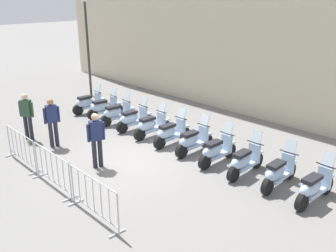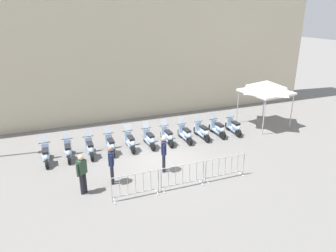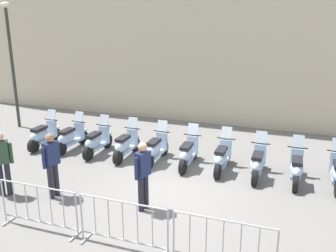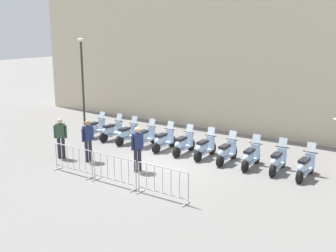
{
  "view_description": "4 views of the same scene",
  "coord_description": "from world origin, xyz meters",
  "px_view_note": "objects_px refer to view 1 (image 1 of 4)",
  "views": [
    {
      "loc": [
        7.74,
        -7.47,
        4.96
      ],
      "look_at": [
        0.66,
        1.26,
        0.97
      ],
      "focal_mm": 39.16,
      "sensor_mm": 36.0,
      "label": 1
    },
    {
      "loc": [
        -6.52,
        -12.49,
        7.24
      ],
      "look_at": [
        1.19,
        1.53,
        1.15
      ],
      "focal_mm": 34.18,
      "sensor_mm": 36.0,
      "label": 2
    },
    {
      "loc": [
        2.03,
        -8.96,
        4.72
      ],
      "look_at": [
        -0.43,
        2.16,
        1.21
      ],
      "focal_mm": 41.2,
      "sensor_mm": 36.0,
      "label": 3
    },
    {
      "loc": [
        7.25,
        -13.32,
        5.14
      ],
      "look_at": [
        -0.52,
        1.97,
        1.17
      ],
      "focal_mm": 42.63,
      "sensor_mm": 36.0,
      "label": 4
    }
  ],
  "objects_px": {
    "barrier_segment_0": "(21,149)",
    "officer_by_barriers": "(96,137)",
    "motorcycle_0": "(88,103)",
    "motorcycle_6": "(193,141)",
    "motorcycle_4": "(151,125)",
    "motorcycle_8": "(245,161)",
    "motorcycle_7": "(216,150)",
    "officer_near_row_end": "(27,114)",
    "motorcycle_10": "(314,187)",
    "barrier_segment_2": "(94,199)",
    "motorcycle_3": "(133,119)",
    "officer_mid_plaza": "(52,120)",
    "barrier_segment_1": "(52,170)",
    "street_lamp": "(87,37)",
    "motorcycle_5": "(171,133)",
    "motorcycle_2": "(117,113)",
    "motorcycle_9": "(278,172)",
    "motorcycle_1": "(104,107)"
  },
  "relations": [
    {
      "from": "motorcycle_3",
      "to": "officer_by_barriers",
      "type": "distance_m",
      "value": 3.46
    },
    {
      "from": "motorcycle_8",
      "to": "officer_mid_plaza",
      "type": "relative_size",
      "value": 1.0
    },
    {
      "from": "motorcycle_3",
      "to": "motorcycle_9",
      "type": "relative_size",
      "value": 1.0
    },
    {
      "from": "motorcycle_8",
      "to": "street_lamp",
      "type": "relative_size",
      "value": 0.35
    },
    {
      "from": "street_lamp",
      "to": "officer_near_row_end",
      "type": "xyz_separation_m",
      "value": [
        3.16,
        -5.51,
        -2.06
      ]
    },
    {
      "from": "barrier_segment_2",
      "to": "officer_mid_plaza",
      "type": "height_order",
      "value": "officer_mid_plaza"
    },
    {
      "from": "motorcycle_3",
      "to": "motorcycle_10",
      "type": "relative_size",
      "value": 1.0
    },
    {
      "from": "motorcycle_7",
      "to": "officer_near_row_end",
      "type": "height_order",
      "value": "officer_near_row_end"
    },
    {
      "from": "motorcycle_3",
      "to": "motorcycle_6",
      "type": "xyz_separation_m",
      "value": [
        3.14,
        -0.4,
        0.0
      ]
    },
    {
      "from": "motorcycle_9",
      "to": "barrier_segment_1",
      "type": "distance_m",
      "value": 6.14
    },
    {
      "from": "motorcycle_6",
      "to": "motorcycle_9",
      "type": "height_order",
      "value": "same"
    },
    {
      "from": "motorcycle_1",
      "to": "barrier_segment_2",
      "type": "distance_m",
      "value": 7.72
    },
    {
      "from": "barrier_segment_0",
      "to": "officer_mid_plaza",
      "type": "height_order",
      "value": "officer_mid_plaza"
    },
    {
      "from": "motorcycle_10",
      "to": "barrier_segment_2",
      "type": "height_order",
      "value": "motorcycle_10"
    },
    {
      "from": "motorcycle_2",
      "to": "motorcycle_5",
      "type": "xyz_separation_m",
      "value": [
        3.14,
        -0.39,
        0.0
      ]
    },
    {
      "from": "motorcycle_3",
      "to": "motorcycle_0",
      "type": "bearing_deg",
      "value": 173.58
    },
    {
      "from": "motorcycle_9",
      "to": "barrier_segment_1",
      "type": "bearing_deg",
      "value": -140.89
    },
    {
      "from": "barrier_segment_0",
      "to": "officer_by_barriers",
      "type": "distance_m",
      "value": 2.44
    },
    {
      "from": "motorcycle_3",
      "to": "officer_by_barriers",
      "type": "relative_size",
      "value": 1.0
    },
    {
      "from": "motorcycle_0",
      "to": "motorcycle_1",
      "type": "relative_size",
      "value": 1.0
    },
    {
      "from": "barrier_segment_0",
      "to": "motorcycle_4",
      "type": "bearing_deg",
      "value": 70.12
    },
    {
      "from": "motorcycle_6",
      "to": "motorcycle_0",
      "type": "bearing_deg",
      "value": 173.17
    },
    {
      "from": "motorcycle_1",
      "to": "motorcycle_2",
      "type": "distance_m",
      "value": 1.06
    },
    {
      "from": "motorcycle_2",
      "to": "motorcycle_8",
      "type": "bearing_deg",
      "value": -7.89
    },
    {
      "from": "motorcycle_8",
      "to": "motorcycle_1",
      "type": "bearing_deg",
      "value": 171.63
    },
    {
      "from": "motorcycle_1",
      "to": "motorcycle_9",
      "type": "bearing_deg",
      "value": -7.76
    },
    {
      "from": "motorcycle_4",
      "to": "motorcycle_7",
      "type": "xyz_separation_m",
      "value": [
        3.13,
        -0.48,
        0.0
      ]
    },
    {
      "from": "officer_by_barriers",
      "to": "motorcycle_8",
      "type": "bearing_deg",
      "value": 31.85
    },
    {
      "from": "motorcycle_0",
      "to": "motorcycle_6",
      "type": "height_order",
      "value": "same"
    },
    {
      "from": "motorcycle_4",
      "to": "motorcycle_8",
      "type": "distance_m",
      "value": 4.22
    },
    {
      "from": "barrier_segment_1",
      "to": "officer_by_barriers",
      "type": "xyz_separation_m",
      "value": [
        -0.04,
        1.61,
        0.46
      ]
    },
    {
      "from": "barrier_segment_0",
      "to": "motorcycle_3",
      "type": "bearing_deg",
      "value": 83.47
    },
    {
      "from": "motorcycle_2",
      "to": "motorcycle_8",
      "type": "height_order",
      "value": "same"
    },
    {
      "from": "motorcycle_10",
      "to": "barrier_segment_0",
      "type": "distance_m",
      "value": 8.52
    },
    {
      "from": "barrier_segment_2",
      "to": "motorcycle_2",
      "type": "bearing_deg",
      "value": 132.15
    },
    {
      "from": "motorcycle_7",
      "to": "motorcycle_4",
      "type": "bearing_deg",
      "value": 171.34
    },
    {
      "from": "motorcycle_1",
      "to": "barrier_segment_0",
      "type": "xyz_separation_m",
      "value": [
        1.58,
        -4.75,
        0.07
      ]
    },
    {
      "from": "motorcycle_3",
      "to": "motorcycle_10",
      "type": "bearing_deg",
      "value": -8.05
    },
    {
      "from": "barrier_segment_0",
      "to": "motorcycle_6",
      "type": "bearing_deg",
      "value": 47.87
    },
    {
      "from": "motorcycle_9",
      "to": "motorcycle_4",
      "type": "bearing_deg",
      "value": 172.52
    },
    {
      "from": "motorcycle_8",
      "to": "barrier_segment_0",
      "type": "distance_m",
      "value": 6.81
    },
    {
      "from": "motorcycle_6",
      "to": "motorcycle_10",
      "type": "xyz_separation_m",
      "value": [
        4.17,
        -0.64,
        0.0
      ]
    },
    {
      "from": "motorcycle_2",
      "to": "motorcycle_9",
      "type": "distance_m",
      "value": 7.39
    },
    {
      "from": "motorcycle_7",
      "to": "motorcycle_8",
      "type": "bearing_deg",
      "value": -7.91
    },
    {
      "from": "motorcycle_0",
      "to": "officer_near_row_end",
      "type": "height_order",
      "value": "officer_near_row_end"
    },
    {
      "from": "officer_near_row_end",
      "to": "officer_by_barriers",
      "type": "distance_m",
      "value": 3.73
    },
    {
      "from": "motorcycle_5",
      "to": "motorcycle_10",
      "type": "bearing_deg",
      "value": -8.26
    },
    {
      "from": "motorcycle_4",
      "to": "motorcycle_10",
      "type": "height_order",
      "value": "same"
    },
    {
      "from": "motorcycle_9",
      "to": "motorcycle_10",
      "type": "bearing_deg",
      "value": -11.61
    },
    {
      "from": "officer_mid_plaza",
      "to": "barrier_segment_1",
      "type": "bearing_deg",
      "value": -35.1
    }
  ]
}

